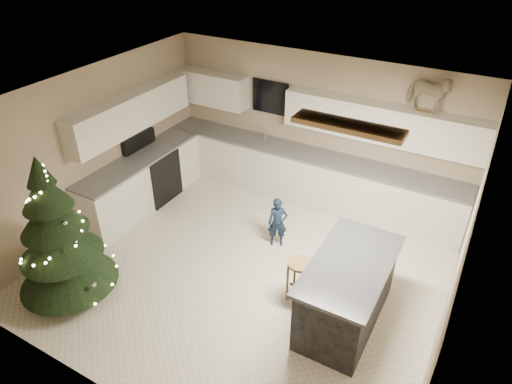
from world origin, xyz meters
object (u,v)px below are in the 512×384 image
bar_stool (299,272)px  rocking_horse (428,93)px  island (347,292)px  christmas_tree (59,242)px  toddler (278,223)px

bar_stool → rocking_horse: (0.80, 2.48, 1.82)m
rocking_horse → island: bearing=-178.8°
christmas_tree → toddler: 3.13m
island → toddler: island is taller
toddler → bar_stool: bearing=-77.6°
toddler → rocking_horse: 2.92m
bar_stool → toddler: (-0.79, 0.91, -0.05)m
toddler → rocking_horse: rocking_horse is taller
island → toddler: size_ratio=2.03×
christmas_tree → rocking_horse: rocking_horse is taller
island → bar_stool: island is taller
bar_stool → rocking_horse: 3.18m
toddler → christmas_tree: bearing=-159.2°
bar_stool → rocking_horse: rocking_horse is taller
toddler → rocking_horse: bearing=16.4°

